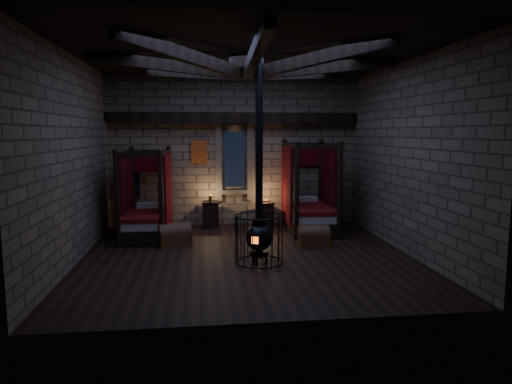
{
  "coord_description": "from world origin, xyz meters",
  "views": [
    {
      "loc": [
        -0.97,
        -9.53,
        2.64
      ],
      "look_at": [
        0.27,
        0.6,
        1.31
      ],
      "focal_mm": 32.0,
      "sensor_mm": 36.0,
      "label": 1
    }
  ],
  "objects": [
    {
      "name": "nightstand_right",
      "position": [
        0.84,
        3.03,
        0.36
      ],
      "size": [
        0.48,
        0.46,
        0.76
      ],
      "rotation": [
        0.0,
        0.0,
        0.1
      ],
      "color": "black",
      "rests_on": "ground"
    },
    {
      "name": "bed_right",
      "position": [
        1.93,
        2.4,
        0.58
      ],
      "size": [
        1.28,
        2.3,
        2.36
      ],
      "rotation": [
        0.0,
        0.0,
        -0.04
      ],
      "color": "black",
      "rests_on": "ground"
    },
    {
      "name": "nightstand_left",
      "position": [
        -0.7,
        3.05,
        0.39
      ],
      "size": [
        0.5,
        0.48,
        0.91
      ],
      "rotation": [
        0.0,
        0.0,
        -0.08
      ],
      "color": "black",
      "rests_on": "ground"
    },
    {
      "name": "room",
      "position": [
        -0.0,
        0.09,
        3.74
      ],
      "size": [
        7.02,
        7.02,
        4.29
      ],
      "color": "black",
      "rests_on": "ground"
    },
    {
      "name": "trunk_left",
      "position": [
        -1.6,
        1.13,
        0.24
      ],
      "size": [
        0.84,
        0.66,
        0.54
      ],
      "rotation": [
        0.0,
        0.0,
        0.29
      ],
      "color": "brown",
      "rests_on": "ground"
    },
    {
      "name": "trunk_right",
      "position": [
        1.63,
        0.63,
        0.23
      ],
      "size": [
        0.71,
        0.46,
        0.51
      ],
      "rotation": [
        0.0,
        0.0,
        -0.03
      ],
      "color": "brown",
      "rests_on": "ground"
    },
    {
      "name": "bed_left",
      "position": [
        -2.34,
        2.16,
        0.54
      ],
      "size": [
        1.18,
        2.13,
        2.18
      ],
      "rotation": [
        0.0,
        0.0,
        -0.04
      ],
      "color": "black",
      "rests_on": "ground"
    },
    {
      "name": "stove",
      "position": [
        0.19,
        -0.6,
        0.61
      ],
      "size": [
        0.98,
        0.98,
        4.05
      ],
      "rotation": [
        0.0,
        0.0,
        -0.44
      ],
      "color": "black",
      "rests_on": "ground"
    }
  ]
}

